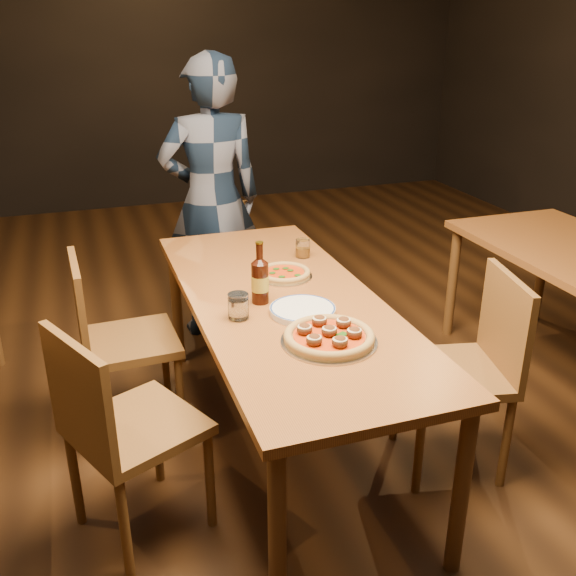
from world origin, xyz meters
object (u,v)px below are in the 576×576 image
object	(u,v)px
plate_stack	(303,310)
diner	(212,200)
chair_main_sw	(130,340)
pizza_meatball	(329,336)
chair_main_e	(453,371)
chair_main_nw	(136,425)
beer_bottle	(260,282)
pizza_margherita	(284,273)
amber_glass	(303,248)
chair_end	(231,271)
water_glass	(238,306)
table_main	(284,313)

from	to	relation	value
plate_stack	diner	world-z (taller)	diner
chair_main_sw	plate_stack	xyz separation A→B (m)	(0.68, -0.54, 0.29)
pizza_meatball	chair_main_e	bearing A→B (deg)	5.68
chair_main_nw	chair_main_sw	bearing A→B (deg)	-28.78
pizza_meatball	beer_bottle	world-z (taller)	beer_bottle
chair_main_nw	plate_stack	size ratio (longest dim) A/B	3.42
pizza_margherita	amber_glass	bearing A→B (deg)	52.29
amber_glass	diner	xyz separation A→B (m)	(-0.29, 0.83, 0.07)
chair_end	pizza_margherita	distance (m)	1.04
chair_main_e	pizza_meatball	distance (m)	0.69
amber_glass	water_glass	bearing A→B (deg)	-129.70
beer_bottle	table_main	bearing A→B (deg)	2.33
pizza_meatball	diner	distance (m)	1.75
plate_stack	diner	distance (m)	1.48
chair_main_nw	beer_bottle	size ratio (longest dim) A/B	3.50
pizza_margherita	plate_stack	distance (m)	0.42
plate_stack	amber_glass	world-z (taller)	amber_glass
chair_main_nw	pizza_margherita	distance (m)	1.02
chair_end	diner	distance (m)	0.45
chair_main_e	diner	bearing A→B (deg)	-145.63
pizza_margherita	table_main	bearing A→B (deg)	-108.44
pizza_margherita	beer_bottle	distance (m)	0.32
amber_glass	chair_main_e	bearing A→B (deg)	-65.72
table_main	chair_main_nw	size ratio (longest dim) A/B	2.12
plate_stack	chair_main_e	bearing A→B (deg)	-18.94
table_main	pizza_margherita	world-z (taller)	pizza_margherita
table_main	plate_stack	world-z (taller)	plate_stack
chair_main_sw	pizza_margherita	xyz separation A→B (m)	(0.74, -0.13, 0.30)
plate_stack	amber_glass	bearing A→B (deg)	69.90
chair_main_e	beer_bottle	size ratio (longest dim) A/B	3.52
chair_main_sw	amber_glass	size ratio (longest dim) A/B	10.07
table_main	chair_main_nw	world-z (taller)	chair_main_nw
chair_main_e	chair_end	distance (m)	1.71
pizza_margherita	diner	distance (m)	1.07
chair_main_sw	water_glass	size ratio (longest dim) A/B	8.77
chair_main_nw	chair_main_e	distance (m)	1.35
chair_main_e	amber_glass	world-z (taller)	chair_main_e
chair_main_sw	table_main	bearing A→B (deg)	-121.85
chair_main_sw	amber_glass	bearing A→B (deg)	-85.79
chair_main_e	beer_bottle	bearing A→B (deg)	-103.98
chair_main_nw	diner	distance (m)	1.82
pizza_margherita	amber_glass	size ratio (longest dim) A/B	2.87
chair_main_e	beer_bottle	distance (m)	0.92
chair_main_sw	water_glass	bearing A→B (deg)	-142.63
chair_main_nw	chair_main_e	world-z (taller)	chair_main_e
chair_end	plate_stack	xyz separation A→B (m)	(-0.03, -1.39, 0.34)
table_main	beer_bottle	size ratio (longest dim) A/B	7.43
chair_main_sw	diner	bearing A→B (deg)	-35.97
chair_main_nw	diner	bearing A→B (deg)	-47.04
pizza_meatball	beer_bottle	xyz separation A→B (m)	(-0.14, 0.44, 0.07)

